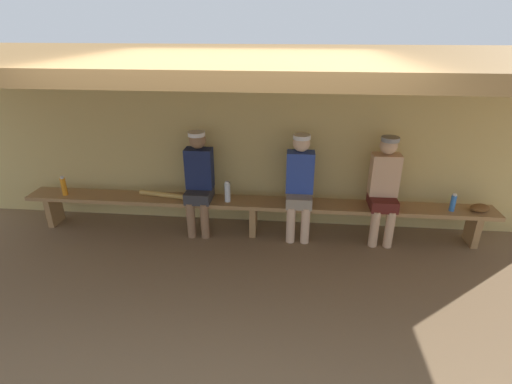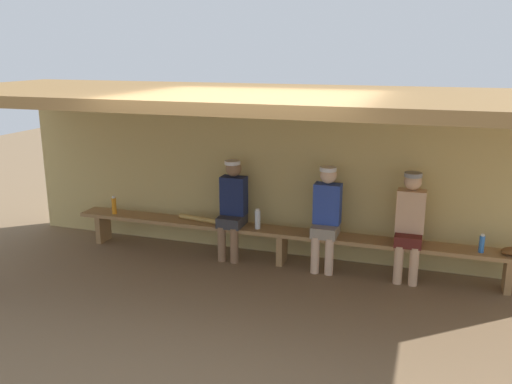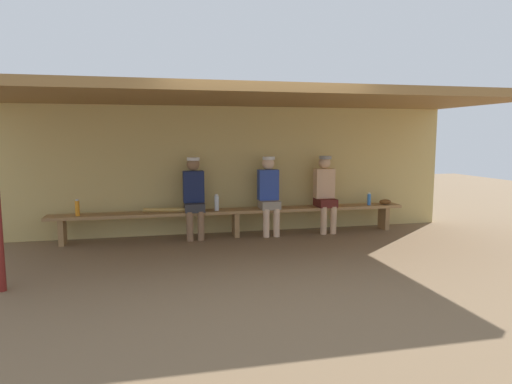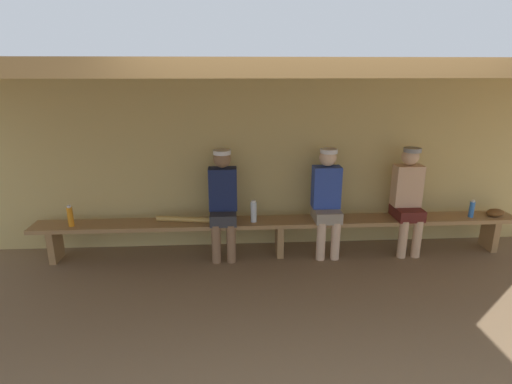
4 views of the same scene
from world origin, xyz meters
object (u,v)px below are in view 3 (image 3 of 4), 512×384
object	(u,v)px
player_in_white	(325,190)
baseball_glove_dark_brown	(385,202)
water_bottle_orange	(369,199)
water_bottle_green	(217,203)
player_near_post	(269,192)
baseball_bat	(168,210)
bench	(236,214)
player_in_red	(194,194)
water_bottle_blue	(77,208)

from	to	relation	value
player_in_white	baseball_glove_dark_brown	size ratio (longest dim) A/B	5.60
water_bottle_orange	water_bottle_green	size ratio (longest dim) A/B	0.82
player_near_post	baseball_bat	distance (m)	1.72
bench	player_near_post	distance (m)	0.68
bench	baseball_glove_dark_brown	world-z (taller)	baseball_glove_dark_brown
bench	player_in_red	size ratio (longest dim) A/B	4.46
water_bottle_orange	baseball_glove_dark_brown	bearing A→B (deg)	2.81
baseball_bat	baseball_glove_dark_brown	bearing A→B (deg)	9.48
player_in_white	water_bottle_green	distance (m)	1.94
player_in_white	water_bottle_blue	world-z (taller)	player_in_white
player_in_red	water_bottle_green	distance (m)	0.40
player_near_post	baseball_bat	xyz separation A→B (m)	(-1.70, -0.00, -0.25)
player_in_red	water_bottle_green	size ratio (longest dim) A/B	4.93
baseball_glove_dark_brown	water_bottle_blue	bearing A→B (deg)	-17.81
player_near_post	baseball_bat	bearing A→B (deg)	-179.88
player_near_post	water_bottle_green	size ratio (longest dim) A/B	4.93
player_in_red	water_bottle_orange	distance (m)	3.13
bench	baseball_bat	world-z (taller)	baseball_bat
baseball_glove_dark_brown	baseball_bat	bearing A→B (deg)	-18.43
player_in_red	baseball_bat	world-z (taller)	player_in_red
bench	player_in_white	xyz separation A→B (m)	(1.60, 0.00, 0.36)
water_bottle_green	baseball_bat	xyz separation A→B (m)	(-0.79, 0.04, -0.10)
water_bottle_green	baseball_bat	world-z (taller)	water_bottle_green
water_bottle_blue	water_bottle_green	distance (m)	2.18
player_near_post	water_bottle_blue	world-z (taller)	player_near_post
player_near_post	water_bottle_blue	bearing A→B (deg)	-179.02
bench	baseball_glove_dark_brown	distance (m)	2.76
player_near_post	baseball_bat	world-z (taller)	player_near_post
player_in_red	baseball_bat	xyz separation A→B (m)	(-0.42, -0.00, -0.25)
water_bottle_green	baseball_glove_dark_brown	size ratio (longest dim) A/B	1.14
water_bottle_blue	baseball_glove_dark_brown	xyz separation A→B (m)	(5.26, 0.03, -0.08)
water_bottle_orange	baseball_bat	bearing A→B (deg)	179.39
player_in_white	water_bottle_orange	xyz separation A→B (m)	(0.83, -0.04, -0.18)
player_near_post	water_bottle_blue	xyz separation A→B (m)	(-3.08, -0.05, -0.16)
water_bottle_blue	water_bottle_green	xyz separation A→B (m)	(2.18, 0.01, 0.01)
baseball_glove_dark_brown	water_bottle_green	bearing A→B (deg)	-17.86
player_in_red	player_in_white	bearing A→B (deg)	0.00
player_in_red	water_bottle_orange	bearing A→B (deg)	-0.76
player_in_white	baseball_glove_dark_brown	distance (m)	1.18
player_near_post	baseball_glove_dark_brown	distance (m)	2.19
player_near_post	player_in_red	bearing A→B (deg)	180.00
player_in_white	water_bottle_green	xyz separation A→B (m)	(-1.93, -0.04, -0.16)
bench	player_in_red	world-z (taller)	player_in_red
player_in_red	baseball_bat	bearing A→B (deg)	-179.52
water_bottle_blue	baseball_bat	distance (m)	1.39
bench	water_bottle_orange	world-z (taller)	water_bottle_orange
water_bottle_blue	player_in_white	bearing A→B (deg)	0.74
baseball_bat	water_bottle_orange	bearing A→B (deg)	9.18
water_bottle_green	baseball_glove_dark_brown	xyz separation A→B (m)	(3.09, 0.01, -0.09)
player_in_red	baseball_bat	size ratio (longest dim) A/B	1.67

